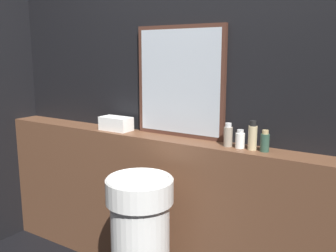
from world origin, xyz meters
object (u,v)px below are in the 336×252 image
shampoo_bottle (228,136)px  conditioner_bottle (240,140)px  pedestal_sink (140,244)px  towel_stack (116,124)px  body_wash_bottle (265,142)px  lotion_bottle (253,136)px  mirror (180,82)px

shampoo_bottle → conditioner_bottle: bearing=0.0°
conditioner_bottle → pedestal_sink: bearing=-137.0°
pedestal_sink → towel_stack: size_ratio=3.75×
conditioner_bottle → body_wash_bottle: body_wash_bottle is taller
pedestal_sink → towel_stack: towel_stack is taller
pedestal_sink → towel_stack: bearing=141.9°
body_wash_bottle → conditioner_bottle: bearing=180.0°
conditioner_bottle → lotion_bottle: lotion_bottle is taller
pedestal_sink → conditioner_bottle: 0.83m
mirror → body_wash_bottle: (0.60, -0.08, -0.30)m
mirror → lotion_bottle: mirror is taller
pedestal_sink → lotion_bottle: 0.89m
conditioner_bottle → body_wash_bottle: size_ratio=0.88×
pedestal_sink → shampoo_bottle: size_ratio=6.14×
shampoo_bottle → lotion_bottle: lotion_bottle is taller
shampoo_bottle → body_wash_bottle: (0.22, -0.00, -0.01)m
lotion_bottle → shampoo_bottle: bearing=180.0°
towel_stack → shampoo_bottle: shampoo_bottle is taller
towel_stack → shampoo_bottle: bearing=0.0°
towel_stack → body_wash_bottle: (1.07, -0.00, 0.01)m
towel_stack → conditioner_bottle: 0.93m
mirror → shampoo_bottle: mirror is taller
pedestal_sink → body_wash_bottle: 0.91m
towel_stack → pedestal_sink: bearing=-38.1°
pedestal_sink → mirror: mirror is taller
conditioner_bottle → shampoo_bottle: bearing=180.0°
pedestal_sink → mirror: bearing=93.9°
shampoo_bottle → conditioner_bottle: size_ratio=1.30×
towel_stack → lotion_bottle: (1.00, 0.00, 0.03)m
pedestal_sink → mirror: 1.02m
lotion_bottle → body_wash_bottle: (0.07, -0.00, -0.02)m
conditioner_bottle → lotion_bottle: 0.08m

